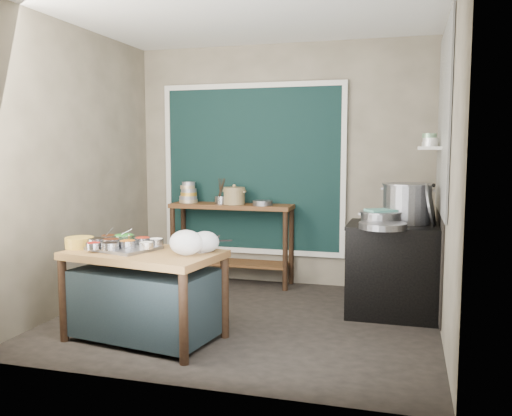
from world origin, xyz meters
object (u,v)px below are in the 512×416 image
(condiment_tray, at_px, (121,247))
(stock_pot, at_px, (407,203))
(ceramic_crock, at_px, (234,197))
(steamer, at_px, (381,218))
(stove_block, at_px, (396,271))
(back_counter, at_px, (232,244))
(prep_table, at_px, (145,296))
(yellow_basin, at_px, (80,243))
(saucepan, at_px, (201,242))
(utensil_cup, at_px, (221,200))

(condiment_tray, bearing_deg, stock_pot, 30.36)
(ceramic_crock, distance_m, stock_pot, 2.03)
(ceramic_crock, distance_m, steamer, 1.88)
(stove_block, bearing_deg, back_counter, 158.98)
(stove_block, xyz_separation_m, ceramic_crock, (-1.86, 0.71, 0.61))
(prep_table, height_order, stove_block, stove_block)
(yellow_basin, height_order, saucepan, saucepan)
(back_counter, relative_size, utensil_cup, 9.31)
(back_counter, relative_size, ceramic_crock, 5.46)
(condiment_tray, xyz_separation_m, steamer, (2.08, 1.16, 0.18))
(stove_block, bearing_deg, yellow_basin, -153.59)
(back_counter, bearing_deg, utensil_cup, -165.31)
(saucepan, bearing_deg, ceramic_crock, 80.11)
(back_counter, bearing_deg, prep_table, -92.84)
(condiment_tray, relative_size, steamer, 1.48)
(stove_block, xyz_separation_m, stock_pot, (0.09, 0.11, 0.65))
(back_counter, bearing_deg, condiment_tray, -99.47)
(condiment_tray, distance_m, ceramic_crock, 2.00)
(prep_table, xyz_separation_m, condiment_tray, (-0.23, 0.04, 0.39))
(yellow_basin, height_order, steamer, steamer)
(stove_block, relative_size, yellow_basin, 3.76)
(prep_table, xyz_separation_m, back_counter, (0.10, 2.01, 0.10))
(prep_table, height_order, yellow_basin, yellow_basin)
(stove_block, distance_m, condiment_tray, 2.57)
(stove_block, distance_m, ceramic_crock, 2.08)
(back_counter, distance_m, stove_block, 2.04)
(saucepan, height_order, steamer, steamer)
(stove_block, height_order, saucepan, saucepan)
(prep_table, bearing_deg, ceramic_crock, 95.06)
(yellow_basin, xyz_separation_m, steamer, (2.45, 1.20, 0.15))
(prep_table, xyz_separation_m, yellow_basin, (-0.60, -0.01, 0.42))
(utensil_cup, bearing_deg, condiment_tray, -96.19)
(prep_table, height_order, utensil_cup, utensil_cup)
(utensil_cup, bearing_deg, ceramic_crock, 2.26)
(condiment_tray, bearing_deg, stove_block, 29.12)
(stove_block, xyz_separation_m, saucepan, (-1.55, -1.13, 0.39))
(prep_table, height_order, stock_pot, stock_pot)
(stove_block, height_order, yellow_basin, stove_block)
(utensil_cup, xyz_separation_m, stock_pot, (2.10, -0.58, 0.07))
(saucepan, bearing_deg, steamer, 17.25)
(condiment_tray, xyz_separation_m, ceramic_crock, (0.37, 1.95, 0.28))
(saucepan, bearing_deg, prep_table, 179.79)
(saucepan, xyz_separation_m, stock_pot, (1.64, 1.24, 0.25))
(stock_pot, relative_size, steamer, 1.25)
(back_counter, bearing_deg, saucepan, -79.34)
(prep_table, xyz_separation_m, steamer, (1.85, 1.20, 0.57))
(saucepan, bearing_deg, stock_pot, 17.80)
(prep_table, relative_size, ceramic_crock, 4.71)
(stock_pot, bearing_deg, stove_block, -126.83)
(steamer, bearing_deg, condiment_tray, -150.93)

